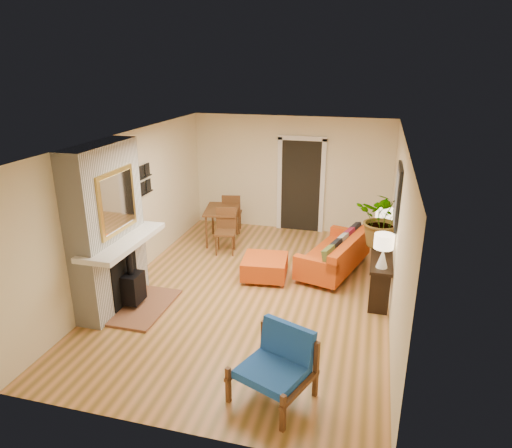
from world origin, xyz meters
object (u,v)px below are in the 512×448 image
object	(u,v)px
console_table	(381,258)
houseplant	(384,219)
lamp_near	(384,247)
blue_chair	(278,361)
ottoman	(265,266)
sofa	(338,254)
dining_table	(225,215)
lamp_far	(384,219)

from	to	relation	value
console_table	houseplant	distance (m)	0.67
console_table	lamp_near	bearing A→B (deg)	-90.00
blue_chair	console_table	xyz separation A→B (m)	(1.12, 3.01, 0.13)
ottoman	blue_chair	world-z (taller)	blue_chair
ottoman	sofa	bearing A→B (deg)	28.06
dining_table	lamp_far	bearing A→B (deg)	-13.41
dining_table	lamp_near	distance (m)	3.91
sofa	lamp_near	xyz separation A→B (m)	(0.76, -1.26, 0.74)
lamp_far	houseplant	world-z (taller)	houseplant
blue_chair	houseplant	size ratio (longest dim) A/B	1.04
lamp_far	blue_chair	bearing A→B (deg)	-106.89
dining_table	lamp_far	distance (m)	3.37
blue_chair	ottoman	bearing A→B (deg)	106.72
console_table	lamp_far	size ratio (longest dim) A/B	3.43
sofa	lamp_far	xyz separation A→B (m)	(0.76, 0.10, 0.74)
houseplant	sofa	bearing A→B (deg)	153.32
sofa	blue_chair	world-z (taller)	blue_chair
lamp_near	houseplant	world-z (taller)	houseplant
dining_table	sofa	bearing A→B (deg)	-19.33
blue_chair	sofa	bearing A→B (deg)	84.33
ottoman	lamp_near	distance (m)	2.25
dining_table	console_table	size ratio (longest dim) A/B	0.94
lamp_near	houseplant	size ratio (longest dim) A/B	0.55
blue_chair	lamp_near	world-z (taller)	lamp_near
ottoman	lamp_near	world-z (taller)	lamp_near
blue_chair	dining_table	world-z (taller)	dining_table
sofa	lamp_far	world-z (taller)	lamp_far
ottoman	dining_table	xyz separation A→B (m)	(-1.25, 1.53, 0.37)
lamp_near	houseplant	xyz separation A→B (m)	(-0.01, 0.88, 0.16)
sofa	console_table	bearing A→B (deg)	-36.76
ottoman	lamp_far	world-z (taller)	lamp_far
sofa	console_table	distance (m)	0.98
lamp_far	houseplant	xyz separation A→B (m)	(-0.01, -0.48, 0.16)
dining_table	houseplant	world-z (taller)	houseplant
sofa	dining_table	bearing A→B (deg)	160.67
ottoman	lamp_far	xyz separation A→B (m)	(2.00, 0.76, 0.84)
dining_table	console_table	xyz separation A→B (m)	(3.25, -1.44, -0.02)
blue_chair	console_table	bearing A→B (deg)	69.66
blue_chair	lamp_far	bearing A→B (deg)	73.11
lamp_far	houseplant	distance (m)	0.50
sofa	blue_chair	bearing A→B (deg)	-95.67
ottoman	houseplant	xyz separation A→B (m)	(1.99, 0.28, 0.99)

